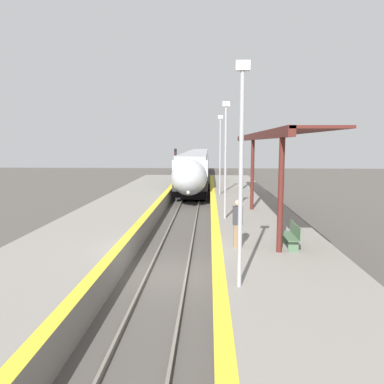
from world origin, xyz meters
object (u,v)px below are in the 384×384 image
at_px(lamppost_mid, 226,153).
at_px(railway_signal, 176,163).
at_px(person_waiting, 238,223).
at_px(train, 197,164).
at_px(lamppost_near, 241,163).
at_px(platform_bench, 292,235).
at_px(lamppost_far, 220,150).

bearing_deg(lamppost_mid, railway_signal, 101.34).
distance_m(person_waiting, railway_signal, 28.73).
bearing_deg(person_waiting, railway_signal, 99.67).
relative_size(train, lamppost_near, 7.35).
bearing_deg(railway_signal, person_waiting, -80.33).
xyz_separation_m(platform_bench, lamppost_far, (-2.26, 14.60, 2.87)).
xyz_separation_m(platform_bench, lamppost_near, (-2.26, -3.91, 2.87)).
xyz_separation_m(railway_signal, lamppost_far, (4.59, -13.63, 1.75)).
height_order(train, lamppost_near, lamppost_near).
bearing_deg(railway_signal, lamppost_far, -71.39).
relative_size(platform_bench, lamppost_mid, 0.27).
bearing_deg(lamppost_mid, train, 94.55).
bearing_deg(lamppost_far, train, 96.60).
relative_size(platform_bench, lamppost_near, 0.27).
bearing_deg(lamppost_near, railway_signal, 98.13).
distance_m(person_waiting, lamppost_mid, 5.94).
bearing_deg(platform_bench, lamppost_mid, 112.93).
height_order(platform_bench, lamppost_near, lamppost_near).
height_order(lamppost_near, lamppost_mid, same).
relative_size(train, railway_signal, 10.18).
height_order(platform_bench, railway_signal, railway_signal).
bearing_deg(lamppost_mid, platform_bench, -67.07).
distance_m(train, platform_bench, 35.30).
height_order(railway_signal, lamppost_near, lamppost_near).
xyz_separation_m(platform_bench, railway_signal, (-6.85, 28.24, 1.12)).
distance_m(person_waiting, lamppost_far, 14.88).
height_order(train, lamppost_far, lamppost_far).
bearing_deg(railway_signal, train, 71.73).
xyz_separation_m(train, lamppost_far, (2.36, -20.39, 2.18)).
bearing_deg(train, lamppost_near, -86.53).
xyz_separation_m(person_waiting, lamppost_far, (-0.24, 14.68, 2.41)).
distance_m(person_waiting, lamppost_near, 4.53).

